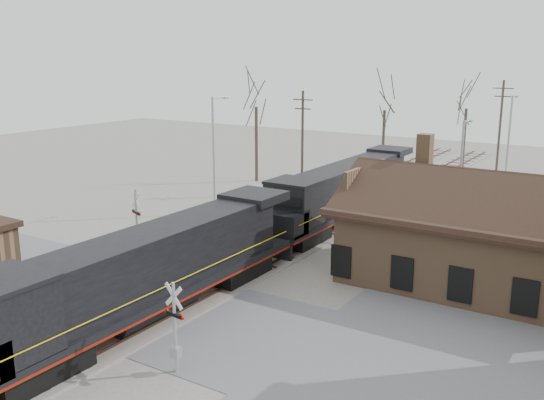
{
  "coord_description": "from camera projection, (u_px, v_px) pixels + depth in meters",
  "views": [
    {
      "loc": [
        19.25,
        -20.63,
        12.23
      ],
      "look_at": [
        0.35,
        9.0,
        3.9
      ],
      "focal_mm": 40.0,
      "sensor_mm": 36.0,
      "label": 1
    }
  ],
  "objects": [
    {
      "name": "depot",
      "position": [
        482.0,
        243.0,
        32.83
      ],
      "size": [
        15.2,
        9.31,
        7.9
      ],
      "color": "#876446",
      "rests_on": "ground"
    },
    {
      "name": "track_main",
      "position": [
        314.0,
        236.0,
        42.11
      ],
      "size": [
        3.4,
        90.0,
        0.24
      ],
      "color": "#9C978D",
      "rests_on": "ground"
    },
    {
      "name": "streetlight_a",
      "position": [
        215.0,
        149.0,
        47.28
      ],
      "size": [
        0.25,
        2.04,
        9.25
      ],
      "color": "#A5A8AD",
      "rests_on": "ground"
    },
    {
      "name": "crossbuck_near",
      "position": [
        175.0,
        330.0,
        23.69
      ],
      "size": [
        1.08,
        0.28,
        3.79
      ],
      "rotation": [
        0.0,
        0.0,
        -0.13
      ],
      "color": "#A5A8AD",
      "rests_on": "ground"
    },
    {
      "name": "streetlight_b",
      "position": [
        461.0,
        172.0,
        41.18
      ],
      "size": [
        0.25,
        2.04,
        8.11
      ],
      "color": "#A5A8AD",
      "rests_on": "ground"
    },
    {
      "name": "ground",
      "position": [
        168.0,
        312.0,
        29.82
      ],
      "size": [
        140.0,
        140.0,
        0.0
      ],
      "primitive_type": "plane",
      "color": "#9C978D",
      "rests_on": "ground"
    },
    {
      "name": "utility_pole_a",
      "position": [
        302.0,
        140.0,
        54.57
      ],
      "size": [
        2.0,
        0.24,
        9.31
      ],
      "color": "#382D23",
      "rests_on": "ground"
    },
    {
      "name": "track_siding",
      "position": [
        260.0,
        227.0,
        44.46
      ],
      "size": [
        3.4,
        90.0,
        0.24
      ],
      "color": "#9C978D",
      "rests_on": "ground"
    },
    {
      "name": "tree_a",
      "position": [
        256.0,
        94.0,
        59.17
      ],
      "size": [
        4.96,
        4.96,
        12.15
      ],
      "color": "#382D23",
      "rests_on": "ground"
    },
    {
      "name": "road",
      "position": [
        168.0,
        311.0,
        29.81
      ],
      "size": [
        60.0,
        9.0,
        0.03
      ],
      "primitive_type": "cube",
      "color": "slate",
      "rests_on": "ground"
    },
    {
      "name": "utility_pole_b",
      "position": [
        500.0,
        128.0,
        60.92
      ],
      "size": [
        2.0,
        0.24,
        9.98
      ],
      "color": "#382D23",
      "rests_on": "ground"
    },
    {
      "name": "crossbuck_far",
      "position": [
        137.0,
        224.0,
        37.99
      ],
      "size": [
        1.15,
        0.52,
        4.23
      ],
      "rotation": [
        0.0,
        0.0,
        2.77
      ],
      "color": "#A5A8AD",
      "rests_on": "ground"
    },
    {
      "name": "locomotive_lead",
      "position": [
        141.0,
        276.0,
        27.87
      ],
      "size": [
        3.07,
        20.56,
        4.57
      ],
      "color": "black",
      "rests_on": "ground"
    },
    {
      "name": "tree_c",
      "position": [
        467.0,
        98.0,
        65.88
      ],
      "size": [
        4.47,
        4.47,
        10.94
      ],
      "color": "#382D23",
      "rests_on": "ground"
    },
    {
      "name": "locomotive_trailing",
      "position": [
        341.0,
        192.0,
        44.97
      ],
      "size": [
        3.07,
        20.56,
        4.32
      ],
      "color": "black",
      "rests_on": "ground"
    },
    {
      "name": "streetlight_c",
      "position": [
        509.0,
        143.0,
        51.08
      ],
      "size": [
        0.25,
        2.04,
        9.11
      ],
      "color": "#A5A8AD",
      "rests_on": "ground"
    },
    {
      "name": "tree_b",
      "position": [
        385.0,
        99.0,
        63.18
      ],
      "size": [
        4.52,
        4.52,
        11.07
      ],
      "color": "#382D23",
      "rests_on": "ground"
    }
  ]
}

